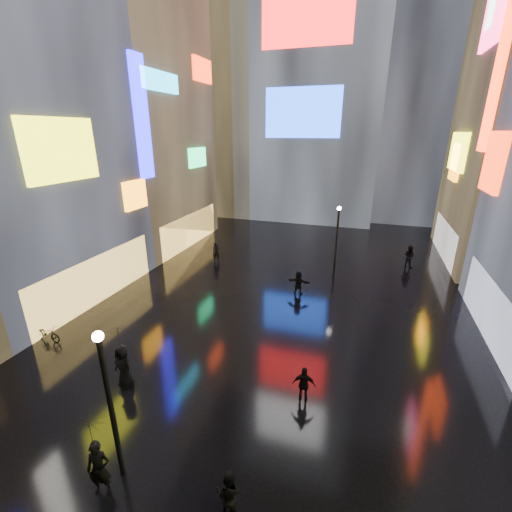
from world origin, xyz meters
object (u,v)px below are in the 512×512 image
at_px(lamp_near, 109,399).
at_px(bicycle, 47,333).
at_px(pedestrian_0, 99,469).
at_px(pedestrian_3, 304,384).
at_px(lamp_far, 337,237).

xyz_separation_m(lamp_near, bicycle, (-8.47, 4.91, -2.52)).
bearing_deg(pedestrian_0, bicycle, 126.24).
xyz_separation_m(pedestrian_0, pedestrian_3, (5.01, 5.55, -0.16)).
bearing_deg(pedestrian_0, pedestrian_3, 28.04).
xyz_separation_m(pedestrian_3, bicycle, (-13.32, 0.03, -0.35)).
height_order(lamp_near, lamp_far, same).
bearing_deg(bicycle, pedestrian_3, -89.82).
distance_m(lamp_near, pedestrian_0, 2.12).
relative_size(lamp_near, bicycle, 3.23).
relative_size(pedestrian_0, bicycle, 1.16).
relative_size(pedestrian_0, pedestrian_3, 1.21).
bearing_deg(pedestrian_3, bicycle, -4.44).
bearing_deg(bicycle, lamp_near, -119.78).
relative_size(lamp_far, pedestrian_0, 2.77).
relative_size(lamp_near, pedestrian_0, 2.77).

